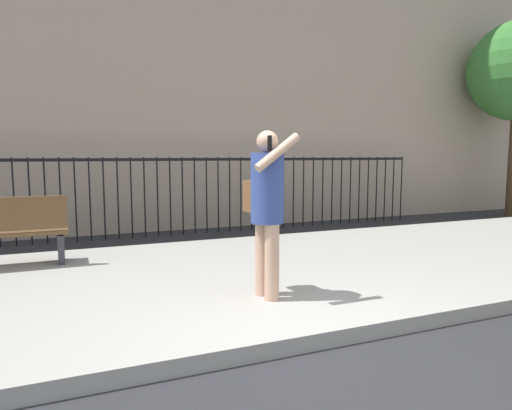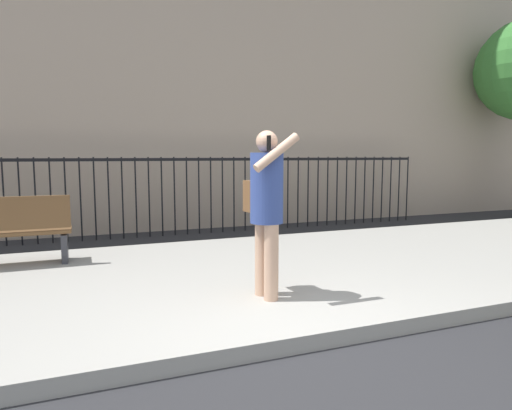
% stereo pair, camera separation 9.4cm
% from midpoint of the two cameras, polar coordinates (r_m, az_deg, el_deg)
% --- Properties ---
extents(ground_plane, '(60.00, 60.00, 0.00)m').
position_cam_midpoint_polar(ground_plane, '(3.91, 5.46, -18.35)').
color(ground_plane, '#28282B').
extents(sidewalk, '(28.00, 4.40, 0.15)m').
position_cam_midpoint_polar(sidewalk, '(5.80, -4.91, -9.24)').
color(sidewalk, '#9E9B93').
rests_on(sidewalk, ground).
extents(iron_fence, '(12.03, 0.04, 1.60)m').
position_cam_midpoint_polar(iron_fence, '(9.21, -11.98, 2.40)').
color(iron_fence, black).
rests_on(iron_fence, ground).
extents(pedestrian_on_phone, '(0.51, 0.68, 1.73)m').
position_cam_midpoint_polar(pedestrian_on_phone, '(4.61, 0.69, 0.46)').
color(pedestrian_on_phone, tan).
rests_on(pedestrian_on_phone, sidewalk).
extents(street_bench, '(1.60, 0.45, 0.95)m').
position_cam_midpoint_polar(street_bench, '(6.76, -30.01, -2.86)').
color(street_bench, brown).
rests_on(street_bench, sidewalk).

